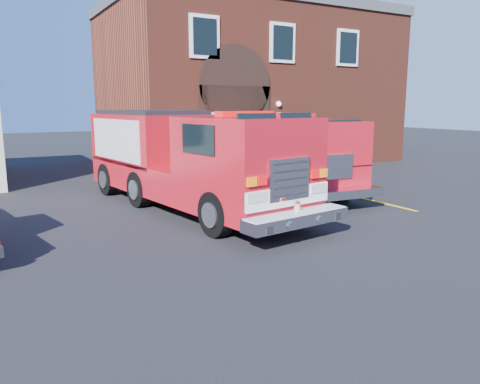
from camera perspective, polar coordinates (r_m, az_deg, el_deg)
ground at (r=11.37m, az=-2.98°, el=-5.49°), size 100.00×100.00×0.00m
parking_stripe_near at (r=15.97m, az=16.67°, el=-1.22°), size 0.12×3.00×0.01m
parking_stripe_mid at (r=18.14m, az=9.87°, el=0.43°), size 0.12×3.00×0.01m
parking_stripe_far at (r=20.51m, az=4.57°, el=1.71°), size 0.12×3.00×0.01m
fire_station at (r=27.54m, az=0.80°, el=12.85°), size 15.20×10.20×8.45m
fire_engine at (r=14.39m, az=-6.59°, el=4.14°), size 3.97×9.98×2.99m
secondary_truck at (r=17.64m, az=3.53°, el=5.38°), size 3.35×8.99×2.86m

